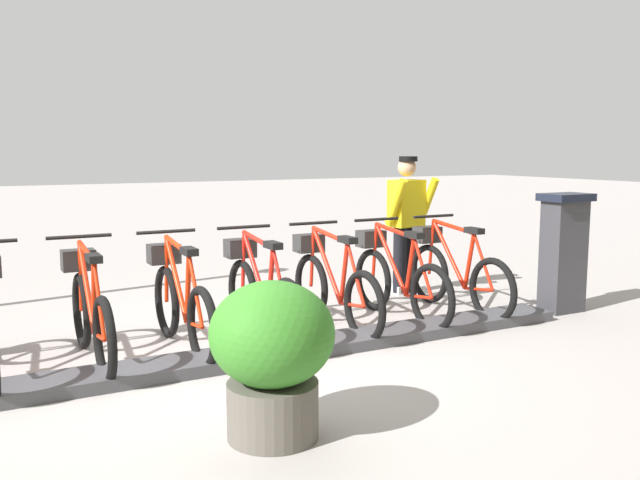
{
  "coord_description": "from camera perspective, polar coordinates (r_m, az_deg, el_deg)",
  "views": [
    {
      "loc": [
        -5.09,
        1.86,
        1.75
      ],
      "look_at": [
        0.5,
        -1.12,
        0.9
      ],
      "focal_mm": 38.22,
      "sensor_mm": 36.0,
      "label": 1
    }
  ],
  "objects": [
    {
      "name": "bike_docked_2",
      "position": [
        6.67,
        1.01,
        -3.78
      ],
      "size": [
        1.72,
        0.54,
        1.02
      ],
      "color": "black",
      "rests_on": "ground"
    },
    {
      "name": "bike_docked_5",
      "position": [
        5.93,
        -18.7,
        -5.64
      ],
      "size": [
        1.72,
        0.54,
        1.02
      ],
      "color": "black",
      "rests_on": "ground"
    },
    {
      "name": "bike_docked_1",
      "position": [
        7.06,
        6.42,
        -3.19
      ],
      "size": [
        1.72,
        0.54,
        1.02
      ],
      "color": "black",
      "rests_on": "ground"
    },
    {
      "name": "bike_docked_4",
      "position": [
        6.09,
        -11.62,
        -5.04
      ],
      "size": [
        1.72,
        0.54,
        1.02
      ],
      "color": "black",
      "rests_on": "ground"
    },
    {
      "name": "dock_rail_base",
      "position": [
        5.68,
        -7.73,
        -9.86
      ],
      "size": [
        0.44,
        6.87,
        0.1
      ],
      "primitive_type": "cube",
      "color": "#47474C",
      "rests_on": "ground"
    },
    {
      "name": "planter_bush",
      "position": [
        4.16,
        -4.02,
        -9.28
      ],
      "size": [
        0.76,
        0.76,
        0.97
      ],
      "color": "#59544C",
      "rests_on": "ground"
    },
    {
      "name": "ground_plane",
      "position": [
        5.69,
        -7.72,
        -10.34
      ],
      "size": [
        60.0,
        60.0,
        0.0
      ],
      "primitive_type": "plane",
      "color": "#A8A09D"
    },
    {
      "name": "bike_docked_0",
      "position": [
        7.51,
        11.21,
        -2.63
      ],
      "size": [
        1.72,
        0.54,
        1.02
      ],
      "color": "black",
      "rests_on": "ground"
    },
    {
      "name": "payment_kiosk",
      "position": [
        7.75,
        19.7,
        -0.85
      ],
      "size": [
        0.36,
        0.52,
        1.28
      ],
      "color": "#38383D",
      "rests_on": "ground"
    },
    {
      "name": "bike_docked_3",
      "position": [
        6.34,
        -5.01,
        -4.41
      ],
      "size": [
        1.72,
        0.54,
        1.02
      ],
      "color": "black",
      "rests_on": "ground"
    },
    {
      "name": "worker_near_rack",
      "position": [
        8.26,
        7.26,
        1.74
      ],
      "size": [
        0.49,
        0.66,
        1.66
      ],
      "color": "white",
      "rests_on": "ground"
    }
  ]
}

